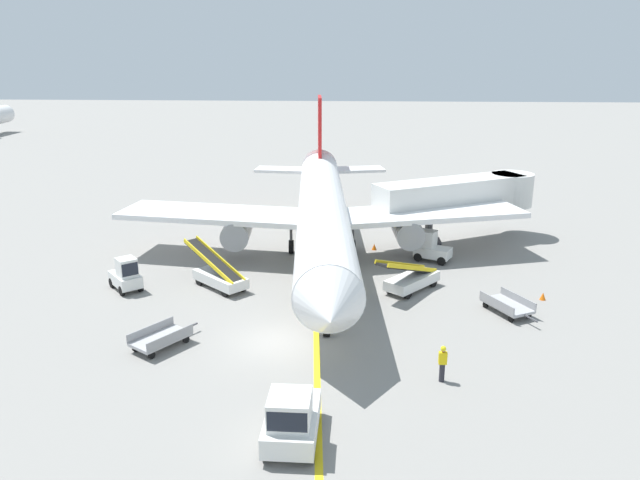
# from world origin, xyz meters

# --- Properties ---
(ground_plane) EXTENTS (300.00, 300.00, 0.00)m
(ground_plane) POSITION_xyz_m (0.00, 0.00, 0.00)
(ground_plane) COLOR gray
(taxi_line_yellow) EXTENTS (6.04, 79.82, 0.01)m
(taxi_line_yellow) POSITION_xyz_m (1.75, 5.00, 0.00)
(taxi_line_yellow) COLOR yellow
(taxi_line_yellow) RESTS_ON ground
(airliner) EXTENTS (28.54, 35.34, 10.10)m
(airliner) POSITION_xyz_m (1.71, 12.80, 3.42)
(airliner) COLOR white
(airliner) RESTS_ON ground
(jet_bridge) EXTENTS (12.54, 8.25, 4.85)m
(jet_bridge) POSITION_xyz_m (12.13, 17.78, 3.54)
(jet_bridge) COLOR silver
(jet_bridge) RESTS_ON ground
(pushback_tug) EXTENTS (1.95, 3.63, 2.20)m
(pushback_tug) POSITION_xyz_m (1.71, -8.19, 0.99)
(pushback_tug) COLOR silver
(pushback_tug) RESTS_ON ground
(baggage_tug_near_wing) EXTENTS (2.73, 2.22, 2.10)m
(baggage_tug_near_wing) POSITION_xyz_m (9.16, 13.00, 0.93)
(baggage_tug_near_wing) COLOR silver
(baggage_tug_near_wing) RESTS_ON ground
(baggage_tug_by_cargo_door) EXTENTS (2.55, 2.67, 2.10)m
(baggage_tug_by_cargo_door) POSITION_xyz_m (-9.78, 6.40, 0.93)
(baggage_tug_by_cargo_door) COLOR silver
(baggage_tug_by_cargo_door) RESTS_ON ground
(belt_loader_forward_hold) EXTENTS (4.18, 4.63, 2.59)m
(belt_loader_forward_hold) POSITION_xyz_m (7.35, 7.33, 0.78)
(belt_loader_forward_hold) COLOR silver
(belt_loader_forward_hold) RESTS_ON ground
(belt_loader_aft_hold) EXTENTS (4.54, 4.29, 2.59)m
(belt_loader_aft_hold) POSITION_xyz_m (-4.28, 7.15, 0.78)
(belt_loader_aft_hold) COLOR silver
(belt_loader_aft_hold) RESTS_ON ground
(baggage_cart_loaded) EXTENTS (2.69, 3.69, 0.94)m
(baggage_cart_loaded) POSITION_xyz_m (12.38, 4.26, 0.47)
(baggage_cart_loaded) COLOR #A5A5A8
(baggage_cart_loaded) RESTS_ON ground
(baggage_cart_empty_trailing) EXTENTS (2.87, 3.55, 0.94)m
(baggage_cart_empty_trailing) POSITION_xyz_m (-5.44, -0.88, 0.47)
(baggage_cart_empty_trailing) COLOR #A5A5A8
(baggage_cart_empty_trailing) RESTS_ON ground
(ground_crew_marshaller) EXTENTS (0.36, 0.24, 1.70)m
(ground_crew_marshaller) POSITION_xyz_m (7.83, -3.40, 0.91)
(ground_crew_marshaller) COLOR #26262D
(ground_crew_marshaller) RESTS_ON ground
(safety_cone_nose_left) EXTENTS (0.36, 0.36, 0.44)m
(safety_cone_nose_left) POSITION_xyz_m (5.36, 15.20, 0.22)
(safety_cone_nose_left) COLOR orange
(safety_cone_nose_left) RESTS_ON ground
(safety_cone_nose_right) EXTENTS (0.36, 0.36, 0.44)m
(safety_cone_nose_right) POSITION_xyz_m (14.91, 6.31, 0.22)
(safety_cone_nose_right) COLOR orange
(safety_cone_nose_right) RESTS_ON ground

